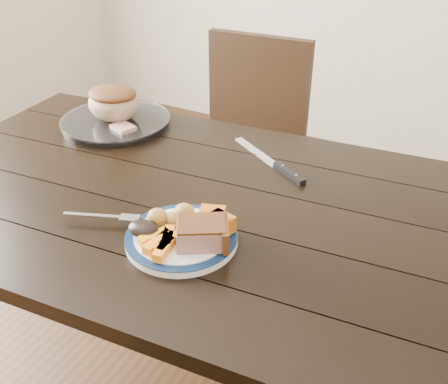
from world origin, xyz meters
The scene contains 14 objects.
dining_table centered at (0.00, 0.00, 0.66)m, with size 1.67×1.04×0.75m.
chair_far centered at (-0.23, 0.74, 0.52)m, with size 0.44×0.45×0.93m.
dinner_plate centered at (0.06, -0.17, 0.76)m, with size 0.25×0.25×0.02m, color white.
plate_rim centered at (0.06, -0.17, 0.77)m, with size 0.25×0.25×0.02m, color #0D2244.
serving_platter centered at (-0.46, 0.25, 0.76)m, with size 0.34×0.34×0.02m, color white.
pork_slice centered at (0.11, -0.18, 0.79)m, with size 0.10×0.08×0.05m, color #AB7668.
roasted_potatoes centered at (0.02, -0.15, 0.79)m, with size 0.09×0.09×0.04m.
carrot_batons centered at (0.05, -0.23, 0.78)m, with size 0.08×0.11×0.02m.
pumpkin_wedges centered at (0.11, -0.12, 0.79)m, with size 0.09×0.07×0.04m.
dark_mushroom centered at (-0.01, -0.21, 0.79)m, with size 0.07×0.05×0.03m, color black.
fork centered at (-0.13, -0.20, 0.77)m, with size 0.17×0.08×0.00m.
roast_joint centered at (-0.46, 0.25, 0.82)m, with size 0.17×0.14×0.11m, color tan.
cut_slice centered at (-0.39, 0.19, 0.78)m, with size 0.07×0.06×0.02m, color tan.
carving_knife centered at (0.12, 0.23, 0.76)m, with size 0.28×0.18×0.01m.
Camera 1 is at (0.55, -0.89, 1.41)m, focal length 40.00 mm.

